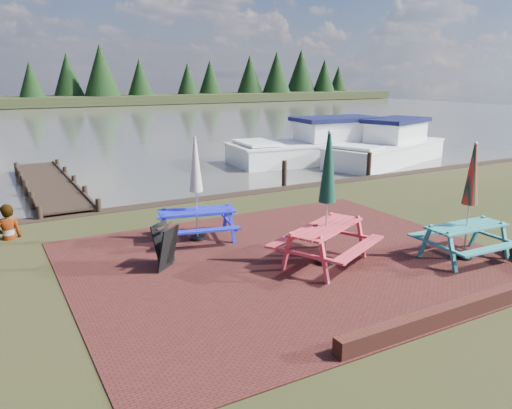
{
  "coord_description": "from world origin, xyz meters",
  "views": [
    {
      "loc": [
        -5.52,
        -7.48,
        3.87
      ],
      "look_at": [
        -0.14,
        2.17,
        1.0
      ],
      "focal_mm": 35.0,
      "sensor_mm": 36.0,
      "label": 1
    }
  ],
  "objects_px": {
    "person": "(5,205)",
    "chalkboard": "(166,246)",
    "boat_near": "(320,147)",
    "picnic_table_red": "(326,220)",
    "picnic_table_blue": "(197,205)",
    "picnic_table_teal": "(467,220)",
    "jetty": "(49,184)",
    "boat_far": "(388,149)"
  },
  "relations": [
    {
      "from": "chalkboard",
      "to": "person",
      "type": "xyz_separation_m",
      "value": [
        -2.73,
        3.65,
        0.39
      ]
    },
    {
      "from": "picnic_table_teal",
      "to": "chalkboard",
      "type": "height_order",
      "value": "picnic_table_teal"
    },
    {
      "from": "picnic_table_blue",
      "to": "boat_far",
      "type": "bearing_deg",
      "value": 41.81
    },
    {
      "from": "boat_near",
      "to": "picnic_table_blue",
      "type": "bearing_deg",
      "value": 136.4
    },
    {
      "from": "chalkboard",
      "to": "boat_near",
      "type": "xyz_separation_m",
      "value": [
        11.35,
        10.14,
        0.02
      ]
    },
    {
      "from": "jetty",
      "to": "boat_far",
      "type": "bearing_deg",
      "value": -4.53
    },
    {
      "from": "picnic_table_blue",
      "to": "picnic_table_red",
      "type": "bearing_deg",
      "value": -44.57
    },
    {
      "from": "picnic_table_teal",
      "to": "picnic_table_red",
      "type": "bearing_deg",
      "value": 159.36
    },
    {
      "from": "chalkboard",
      "to": "jetty",
      "type": "bearing_deg",
      "value": 57.23
    },
    {
      "from": "chalkboard",
      "to": "picnic_table_red",
      "type": "bearing_deg",
      "value": -64.67
    },
    {
      "from": "picnic_table_teal",
      "to": "picnic_table_blue",
      "type": "relative_size",
      "value": 1.01
    },
    {
      "from": "person",
      "to": "picnic_table_red",
      "type": "bearing_deg",
      "value": 131.7
    },
    {
      "from": "jetty",
      "to": "person",
      "type": "height_order",
      "value": "person"
    },
    {
      "from": "jetty",
      "to": "person",
      "type": "relative_size",
      "value": 5.24
    },
    {
      "from": "chalkboard",
      "to": "person",
      "type": "height_order",
      "value": "person"
    },
    {
      "from": "picnic_table_blue",
      "to": "boat_far",
      "type": "xyz_separation_m",
      "value": [
        12.63,
        6.87,
        -0.39
      ]
    },
    {
      "from": "chalkboard",
      "to": "picnic_table_teal",
      "type": "bearing_deg",
      "value": -63.7
    },
    {
      "from": "picnic_table_teal",
      "to": "jetty",
      "type": "distance_m",
      "value": 13.9
    },
    {
      "from": "picnic_table_red",
      "to": "boat_near",
      "type": "bearing_deg",
      "value": 28.31
    },
    {
      "from": "person",
      "to": "boat_far",
      "type": "bearing_deg",
      "value": -171.41
    },
    {
      "from": "boat_near",
      "to": "picnic_table_teal",
      "type": "bearing_deg",
      "value": 161.92
    },
    {
      "from": "picnic_table_blue",
      "to": "boat_far",
      "type": "distance_m",
      "value": 14.39
    },
    {
      "from": "picnic_table_red",
      "to": "chalkboard",
      "type": "distance_m",
      "value": 3.36
    },
    {
      "from": "picnic_table_red",
      "to": "jetty",
      "type": "distance_m",
      "value": 11.6
    },
    {
      "from": "boat_far",
      "to": "chalkboard",
      "type": "bearing_deg",
      "value": 102.43
    },
    {
      "from": "picnic_table_red",
      "to": "boat_far",
      "type": "relative_size",
      "value": 0.36
    },
    {
      "from": "boat_near",
      "to": "boat_far",
      "type": "xyz_separation_m",
      "value": [
        2.53,
        -1.92,
        -0.01
      ]
    },
    {
      "from": "person",
      "to": "chalkboard",
      "type": "bearing_deg",
      "value": 120.04
    },
    {
      "from": "picnic_table_teal",
      "to": "jetty",
      "type": "bearing_deg",
      "value": 122.52
    },
    {
      "from": "picnic_table_blue",
      "to": "boat_near",
      "type": "bearing_deg",
      "value": 54.32
    },
    {
      "from": "jetty",
      "to": "picnic_table_red",
      "type": "bearing_deg",
      "value": -69.4
    },
    {
      "from": "jetty",
      "to": "boat_far",
      "type": "relative_size",
      "value": 1.18
    },
    {
      "from": "picnic_table_teal",
      "to": "boat_far",
      "type": "relative_size",
      "value": 0.33
    },
    {
      "from": "jetty",
      "to": "picnic_table_blue",
      "type": "bearing_deg",
      "value": -73.89
    },
    {
      "from": "chalkboard",
      "to": "boat_near",
      "type": "height_order",
      "value": "boat_near"
    },
    {
      "from": "boat_near",
      "to": "boat_far",
      "type": "relative_size",
      "value": 1.14
    },
    {
      "from": "picnic_table_red",
      "to": "boat_far",
      "type": "xyz_separation_m",
      "value": [
        10.89,
        9.64,
        -0.5
      ]
    },
    {
      "from": "picnic_table_blue",
      "to": "jetty",
      "type": "bearing_deg",
      "value": 119.37
    },
    {
      "from": "picnic_table_blue",
      "to": "jetty",
      "type": "relative_size",
      "value": 0.27
    },
    {
      "from": "picnic_table_red",
      "to": "boat_near",
      "type": "relative_size",
      "value": 0.32
    },
    {
      "from": "picnic_table_teal",
      "to": "picnic_table_blue",
      "type": "xyz_separation_m",
      "value": [
        -4.56,
        3.99,
        -0.01
      ]
    },
    {
      "from": "picnic_table_red",
      "to": "jetty",
      "type": "xyz_separation_m",
      "value": [
        -4.07,
        10.83,
        -0.86
      ]
    }
  ]
}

